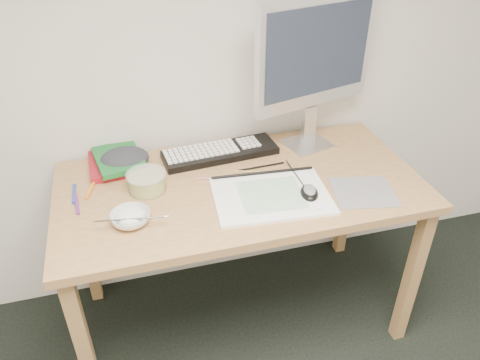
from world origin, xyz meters
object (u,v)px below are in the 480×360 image
object	(u,v)px
monitor	(315,57)
rice_bowl	(131,218)
sketchpad	(271,196)
desk	(241,200)
keyboard	(220,152)

from	to	relation	value
monitor	rice_bowl	size ratio (longest dim) A/B	4.70
sketchpad	monitor	size ratio (longest dim) A/B	0.67
desk	rice_bowl	bearing A→B (deg)	-162.13
desk	monitor	xyz separation A→B (m)	(0.37, 0.21, 0.48)
sketchpad	rice_bowl	world-z (taller)	rice_bowl
monitor	keyboard	bearing A→B (deg)	162.90
desk	keyboard	bearing A→B (deg)	96.57
keyboard	rice_bowl	bearing A→B (deg)	-142.57
sketchpad	rice_bowl	xyz separation A→B (m)	(-0.51, -0.02, 0.02)
sketchpad	keyboard	xyz separation A→B (m)	(-0.11, 0.35, 0.01)
keyboard	rice_bowl	world-z (taller)	rice_bowl
keyboard	monitor	distance (m)	0.55
monitor	rice_bowl	bearing A→B (deg)	-171.27
sketchpad	keyboard	size ratio (longest dim) A/B	0.88
sketchpad	monitor	distance (m)	0.59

